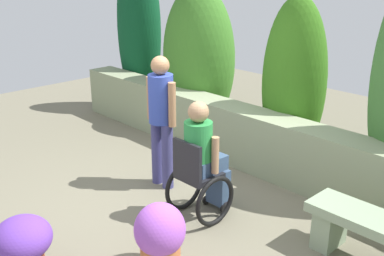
{
  "coord_description": "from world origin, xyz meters",
  "views": [
    {
      "loc": [
        3.71,
        -3.08,
        2.68
      ],
      "look_at": [
        0.04,
        0.41,
        0.85
      ],
      "focal_mm": 43.64,
      "sensor_mm": 36.0,
      "label": 1
    }
  ],
  "objects_px": {
    "flower_pot_purple_near": "(23,243)",
    "person_in_wheelchair": "(202,164)",
    "flower_pot_terracotta_by_wall": "(160,236)",
    "person_standing_companion": "(161,114)",
    "stone_bench": "(381,238)"
  },
  "relations": [
    {
      "from": "person_standing_companion",
      "to": "person_in_wheelchair",
      "type": "bearing_deg",
      "value": -16.38
    },
    {
      "from": "flower_pot_purple_near",
      "to": "person_in_wheelchair",
      "type": "bearing_deg",
      "value": 79.01
    },
    {
      "from": "person_in_wheelchair",
      "to": "flower_pot_terracotta_by_wall",
      "type": "bearing_deg",
      "value": -61.03
    },
    {
      "from": "stone_bench",
      "to": "flower_pot_terracotta_by_wall",
      "type": "relative_size",
      "value": 2.08
    },
    {
      "from": "person_in_wheelchair",
      "to": "flower_pot_purple_near",
      "type": "xyz_separation_m",
      "value": [
        -0.36,
        -1.86,
        -0.31
      ]
    },
    {
      "from": "stone_bench",
      "to": "flower_pot_purple_near",
      "type": "relative_size",
      "value": 2.45
    },
    {
      "from": "person_in_wheelchair",
      "to": "flower_pot_terracotta_by_wall",
      "type": "xyz_separation_m",
      "value": [
        0.42,
        -0.94,
        -0.28
      ]
    },
    {
      "from": "person_standing_companion",
      "to": "stone_bench",
      "type": "bearing_deg",
      "value": 2.11
    },
    {
      "from": "flower_pot_terracotta_by_wall",
      "to": "person_standing_companion",
      "type": "bearing_deg",
      "value": 139.13
    },
    {
      "from": "person_in_wheelchair",
      "to": "person_standing_companion",
      "type": "height_order",
      "value": "person_standing_companion"
    },
    {
      "from": "person_in_wheelchair",
      "to": "flower_pot_purple_near",
      "type": "bearing_deg",
      "value": -96.13
    },
    {
      "from": "flower_pot_purple_near",
      "to": "flower_pot_terracotta_by_wall",
      "type": "height_order",
      "value": "flower_pot_terracotta_by_wall"
    },
    {
      "from": "stone_bench",
      "to": "person_standing_companion",
      "type": "bearing_deg",
      "value": -171.51
    },
    {
      "from": "stone_bench",
      "to": "person_in_wheelchair",
      "type": "bearing_deg",
      "value": -162.8
    },
    {
      "from": "stone_bench",
      "to": "flower_pot_purple_near",
      "type": "distance_m",
      "value": 3.2
    }
  ]
}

